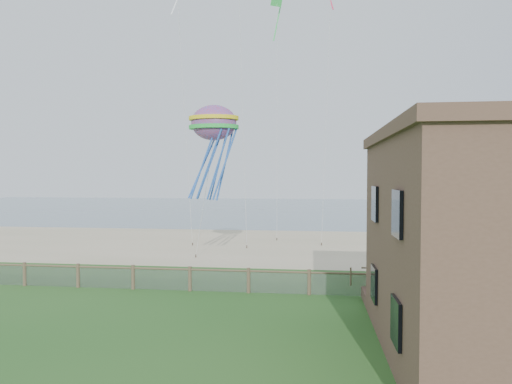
# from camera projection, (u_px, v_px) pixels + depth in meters

# --- Properties ---
(ground) EXTENTS (160.00, 160.00, 0.00)m
(ground) POSITION_uv_depth(u_px,v_px,m) (226.00, 334.00, 16.76)
(ground) COLOR #20501B
(ground) RESTS_ON ground
(sand_beach) EXTENTS (72.00, 20.00, 0.02)m
(sand_beach) POSITION_uv_depth(u_px,v_px,m) (275.00, 245.00, 38.58)
(sand_beach) COLOR tan
(sand_beach) RESTS_ON ground
(ocean) EXTENTS (160.00, 68.00, 0.02)m
(ocean) POSITION_uv_depth(u_px,v_px,m) (295.00, 208.00, 82.22)
(ocean) COLOR slate
(ocean) RESTS_ON ground
(chainlink_fence) EXTENTS (36.20, 0.20, 1.25)m
(chainlink_fence) POSITION_uv_depth(u_px,v_px,m) (249.00, 282.00, 22.69)
(chainlink_fence) COLOR #483A29
(chainlink_fence) RESTS_ON ground
(picnic_table) EXTENTS (1.79, 1.35, 0.76)m
(picnic_table) POSITION_uv_depth(u_px,v_px,m) (426.00, 296.00, 20.69)
(picnic_table) COLOR brown
(picnic_table) RESTS_ON ground
(octopus_kite) EXTENTS (3.74, 3.09, 6.65)m
(octopus_kite) POSITION_uv_depth(u_px,v_px,m) (214.00, 150.00, 29.10)
(octopus_kite) COLOR red
(kite_green) EXTENTS (2.01, 2.31, 3.23)m
(kite_green) POSITION_uv_depth(u_px,v_px,m) (277.00, 12.00, 36.57)
(kite_green) COLOR green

